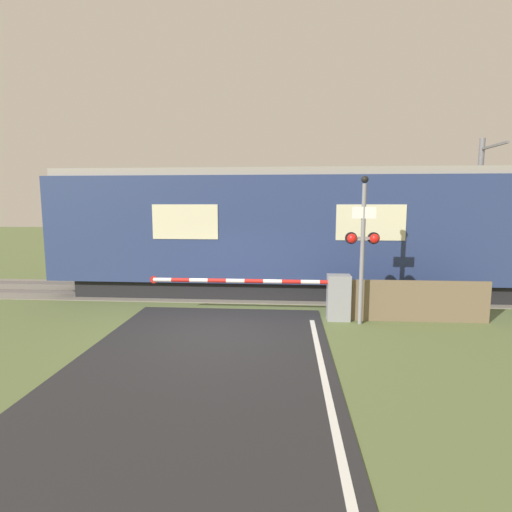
{
  "coord_description": "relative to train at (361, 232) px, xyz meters",
  "views": [
    {
      "loc": [
        1.61,
        -9.3,
        3.1
      ],
      "look_at": [
        0.77,
        1.77,
        1.62
      ],
      "focal_mm": 28.0,
      "sensor_mm": 36.0,
      "label": 1
    }
  ],
  "objects": [
    {
      "name": "signal_post",
      "position": [
        -0.59,
        -3.38,
        0.0
      ],
      "size": [
        0.86,
        0.26,
        3.76
      ],
      "color": "gray",
      "rests_on": "ground_plane"
    },
    {
      "name": "roadside_fence",
      "position": [
        0.95,
        -3.08,
        -1.59
      ],
      "size": [
        3.6,
        0.06,
        1.1
      ],
      "color": "#726047",
      "rests_on": "ground_plane"
    },
    {
      "name": "ground_plane",
      "position": [
        -4.12,
        -4.24,
        -2.14
      ],
      "size": [
        80.0,
        80.0,
        0.0
      ],
      "primitive_type": "plane",
      "color": "#5B6B3D"
    },
    {
      "name": "crossing_barrier",
      "position": [
        -1.51,
        -3.07,
        -1.46
      ],
      "size": [
        5.41,
        0.44,
        1.22
      ],
      "color": "gray",
      "rests_on": "ground_plane"
    },
    {
      "name": "track_bed",
      "position": [
        -4.12,
        0.0,
        -2.11
      ],
      "size": [
        36.0,
        3.2,
        0.13
      ],
      "color": "slate",
      "rests_on": "ground_plane"
    },
    {
      "name": "train",
      "position": [
        0.0,
        0.0,
        0.0
      ],
      "size": [
        20.46,
        2.86,
        4.18
      ],
      "color": "black",
      "rests_on": "ground_plane"
    },
    {
      "name": "catenary_pole",
      "position": [
        4.78,
        2.36,
        0.76
      ],
      "size": [
        0.2,
        1.9,
        5.5
      ],
      "color": "slate",
      "rests_on": "ground_plane"
    }
  ]
}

